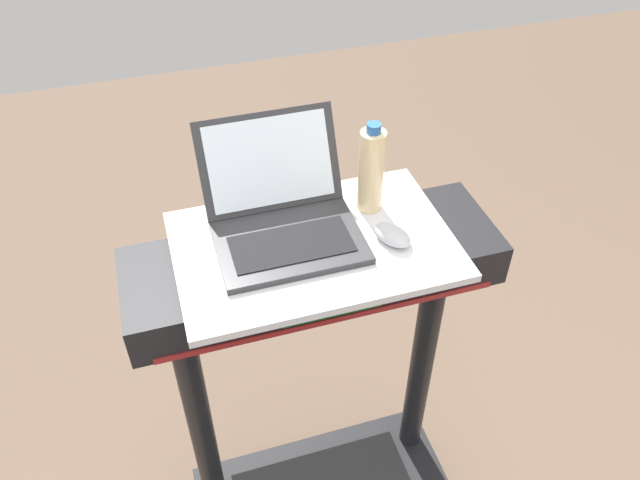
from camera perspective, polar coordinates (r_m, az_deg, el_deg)
name	(u,v)px	position (r m, az deg, el deg)	size (l,w,h in m)	color
desk_board	(314,246)	(1.50, -0.56, -0.51)	(0.65, 0.43, 0.02)	silver
laptop	(283,215)	(1.50, -3.33, 2.21)	(0.34, 0.35, 0.23)	#2D2D30
computer_mouse	(393,235)	(1.50, 6.48, 0.43)	(0.06, 0.10, 0.03)	#B2B2B7
water_bottle	(371,170)	(1.53, 4.57, 6.23)	(0.06, 0.06, 0.24)	beige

